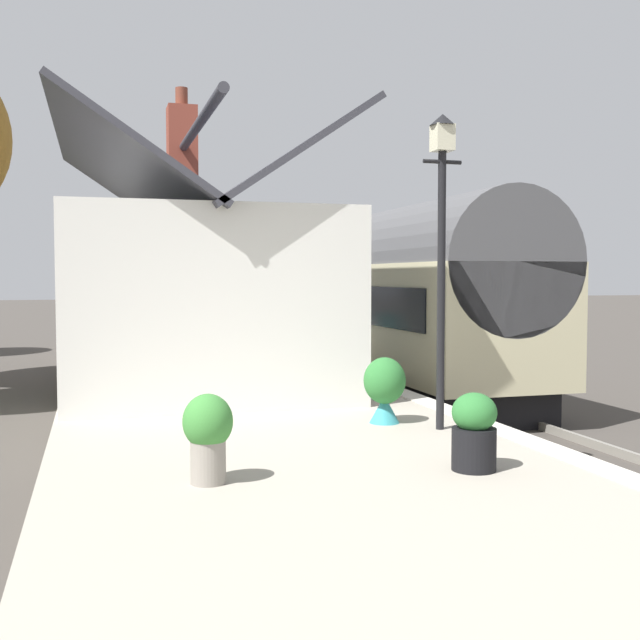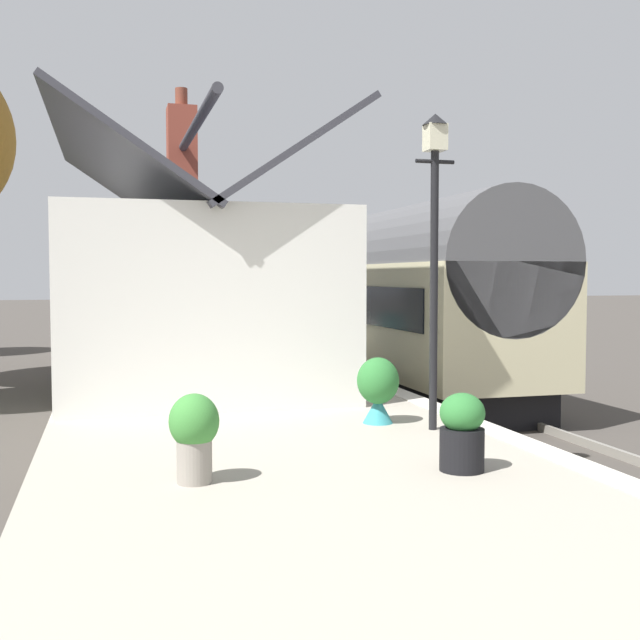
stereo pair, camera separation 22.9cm
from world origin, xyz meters
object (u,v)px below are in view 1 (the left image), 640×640
Objects in this scene: planter_by_door at (128,326)px; planter_corner_building at (194,337)px; bench_near_building at (216,331)px; planter_bench_left at (208,433)px; station_sign_board at (241,300)px; station_building at (192,294)px; bench_platform_end at (199,321)px; planter_bench_right at (474,431)px; planter_under_sign at (385,387)px; train at (401,299)px; lamp_post_platform at (442,212)px.

planter_corner_building is at bearing -160.77° from planter_by_door.
planter_corner_building is (-1.64, 0.76, -0.02)m from bench_near_building.
station_sign_board is (15.89, -3.23, 0.72)m from planter_bench_left.
station_building reaches higher than bench_platform_end.
bench_platform_end reaches higher than planter_bench_right.
station_building is 5.16m from planter_under_sign.
bench_platform_end is at bearing -7.05° from planter_bench_left.
station_sign_board reaches higher than bench_platform_end.
bench_platform_end is 1.51× the size of planter_by_door.
planter_by_door is at bearing 42.38° from bench_near_building.
planter_by_door is 0.60× the size of station_sign_board.
bench_near_building is at bearing -8.81° from planter_bench_left.
planter_under_sign is (-15.67, -0.40, -0.01)m from bench_platform_end.
bench_near_building is 0.90× the size of station_sign_board.
bench_platform_end is 0.90× the size of station_sign_board.
train is 13.92× the size of planter_bench_right.
planter_bench_right is (-11.83, -1.29, -0.07)m from planter_corner_building.
train is 6.81× the size of station_sign_board.
planter_by_door is 0.24× the size of lamp_post_platform.
station_sign_board is at bearing 23.85° from train.
station_building is (-2.87, 5.21, 0.21)m from train.
planter_bench_right is (-18.22, -0.36, -0.09)m from bench_platform_end.
bench_near_building is 13.38m from planter_bench_left.
planter_bench_right is at bearing 179.16° from planter_under_sign.
lamp_post_platform is (-13.87, -3.24, 2.21)m from planter_by_door.
station_sign_board is (14.18, -0.10, -1.51)m from lamp_post_platform.
station_sign_board is (16.14, -0.65, 0.80)m from planter_bench_right.
station_building is at bearing 167.81° from bench_near_building.
lamp_post_platform is at bearing -166.84° from planter_by_door.
lamp_post_platform reaches higher than planter_bench_right.
planter_corner_building is (1.76, 4.62, -0.93)m from train.
lamp_post_platform is (-8.12, 2.78, 1.31)m from train.
station_building is 8.95× the size of planter_bench_left.
planter_bench_left is at bearing 171.19° from bench_near_building.
station_building is 8.66× the size of planter_under_sign.
planter_corner_building is (9.29, 1.33, -0.01)m from planter_under_sign.
planter_under_sign is at bearing 41.44° from lamp_post_platform.
planter_bench_right is at bearing -165.35° from station_building.
bench_platform_end is 1.84× the size of planter_bench_right.
lamp_post_platform reaches higher than station_sign_board.
station_sign_board is (6.06, 2.68, -0.20)m from train.
lamp_post_platform is (-0.59, -0.52, 2.23)m from planter_under_sign.
planter_corner_building is 10.29m from lamp_post_platform.
station_sign_board is at bearing -23.87° from bench_near_building.
planter_by_door is (8.63, 0.81, -1.11)m from station_building.
planter_bench_right is (-13.47, -0.53, -0.09)m from bench_near_building.
train is at bearing -131.30° from bench_near_building.
train is at bearing -18.29° from planter_bench_right.
lamp_post_platform is at bearing -138.56° from planter_under_sign.
station_sign_board is (-2.08, -1.01, 0.71)m from bench_platform_end.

